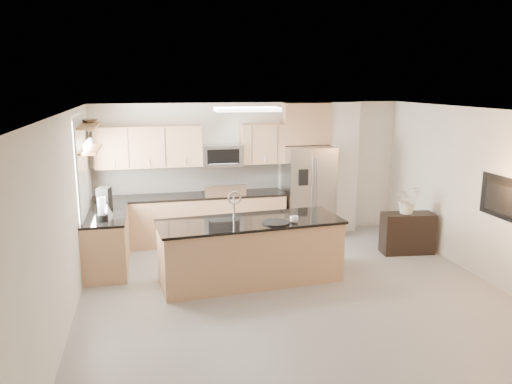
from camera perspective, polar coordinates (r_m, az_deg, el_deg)
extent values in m
plane|color=gray|center=(7.14, 4.89, -12.23)|extent=(6.50, 6.50, 0.00)
cube|color=silver|center=(6.51, 5.32, 9.07)|extent=(6.00, 6.50, 0.02)
cube|color=beige|center=(9.79, -0.60, 2.57)|extent=(6.00, 0.02, 2.60)
cube|color=beige|center=(3.92, 19.88, -13.69)|extent=(6.00, 0.02, 2.60)
cube|color=beige|center=(6.49, -21.11, -3.38)|extent=(0.02, 6.50, 2.60)
cube|color=beige|center=(8.11, 25.75, -0.74)|extent=(0.02, 6.50, 2.60)
cube|color=tan|center=(9.49, -7.46, -3.18)|extent=(3.55, 0.65, 0.88)
cube|color=black|center=(9.38, -7.54, -0.47)|extent=(3.55, 0.66, 0.04)
cube|color=beige|center=(9.63, -7.75, 1.56)|extent=(3.55, 0.02, 0.52)
cube|color=tan|center=(8.46, -16.67, -5.56)|extent=(0.65, 1.50, 0.88)
cube|color=black|center=(8.33, -16.86, -2.54)|extent=(0.66, 1.50, 0.04)
cube|color=black|center=(9.56, -3.72, -2.92)|extent=(0.76, 0.64, 0.90)
cube|color=black|center=(9.44, -3.76, -0.20)|extent=(0.76, 0.62, 0.03)
cube|color=#ABABAD|center=(9.13, -3.48, 0.10)|extent=(0.76, 0.04, 0.22)
cube|color=tan|center=(9.35, -12.17, 5.08)|extent=(1.92, 0.33, 0.75)
cube|color=tan|center=(9.59, 0.71, 5.54)|extent=(0.82, 0.33, 0.75)
cube|color=#ABABAD|center=(9.44, -3.94, 4.20)|extent=(0.76, 0.40, 0.40)
cube|color=black|center=(9.25, -3.76, 4.03)|extent=(0.60, 0.02, 0.28)
cube|color=#ABABAD|center=(9.78, 5.94, 0.05)|extent=(0.92, 0.75, 1.78)
cube|color=gray|center=(9.43, 6.66, -0.43)|extent=(0.02, 0.01, 1.69)
cube|color=black|center=(9.28, 5.45, 1.66)|extent=(0.18, 0.03, 0.30)
cube|color=white|center=(10.17, 9.67, 2.77)|extent=(0.60, 0.30, 2.60)
cube|color=white|center=(8.21, -19.35, 2.43)|extent=(0.03, 1.05, 1.55)
cube|color=white|center=(8.21, -19.24, 2.44)|extent=(0.03, 1.15, 1.65)
cube|color=brown|center=(8.25, -18.48, 4.65)|extent=(0.30, 1.20, 0.04)
cube|color=brown|center=(8.21, -18.66, 7.21)|extent=(0.30, 1.20, 0.04)
cube|color=white|center=(7.96, -1.02, 9.43)|extent=(1.00, 0.50, 0.06)
cube|color=tan|center=(7.63, -0.64, -6.86)|extent=(2.77, 1.16, 0.91)
cube|color=black|center=(7.48, -0.65, -3.42)|extent=(2.83, 1.23, 0.04)
cube|color=black|center=(7.45, -2.22, -3.62)|extent=(0.57, 0.41, 0.01)
cylinder|color=#ABABAD|center=(7.61, -2.54, -1.68)|extent=(0.03, 0.03, 0.34)
torus|color=#ABABAD|center=(7.52, -2.46, -0.68)|extent=(0.21, 0.03, 0.21)
cube|color=black|center=(9.26, 16.92, -4.52)|extent=(0.94, 0.47, 0.72)
imported|color=white|center=(7.36, 4.38, -3.14)|extent=(0.16, 0.16, 0.10)
cylinder|color=black|center=(7.33, 2.29, -3.51)|extent=(0.50, 0.50, 0.02)
cylinder|color=black|center=(7.88, -17.13, -2.83)|extent=(0.16, 0.16, 0.11)
cylinder|color=silver|center=(7.84, -17.21, -1.51)|extent=(0.12, 0.12, 0.26)
cone|color=#ABABAD|center=(8.18, -16.63, -1.94)|extent=(0.18, 0.18, 0.20)
cylinder|color=black|center=(8.16, -16.67, -1.20)|extent=(0.04, 0.04, 0.04)
cube|color=black|center=(8.58, -16.94, -0.73)|extent=(0.24, 0.27, 0.37)
cylinder|color=#ABABAD|center=(8.53, -16.94, -1.39)|extent=(0.12, 0.12, 0.13)
imported|color=#ABABAD|center=(8.52, -18.47, 7.79)|extent=(0.43, 0.43, 0.08)
imported|color=beige|center=(9.08, 16.98, -0.06)|extent=(0.81, 0.75, 0.75)
imported|color=black|center=(7.90, 26.16, -0.74)|extent=(0.14, 1.08, 0.62)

